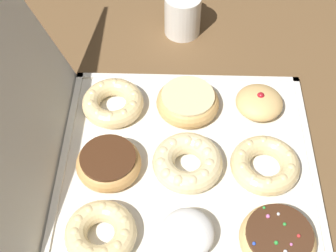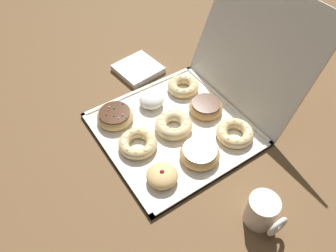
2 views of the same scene
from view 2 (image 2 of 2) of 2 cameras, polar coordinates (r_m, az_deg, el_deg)
The scene contains 14 objects.
ground_plane at distance 1.06m, azimuth 0.96°, elevation -0.84°, with size 3.00×3.00×0.00m, color brown.
donut_box at distance 1.05m, azimuth 0.97°, elevation -0.65°, with size 0.44×0.44×0.01m.
box_lid_open at distance 1.08m, azimuth 14.49°, elevation 12.68°, with size 0.44×0.41×0.01m, color silver.
sprinkle_donut_0 at distance 1.07m, azimuth -9.20°, elevation 1.74°, with size 0.12×0.12×0.04m.
cruller_donut_1 at distance 0.99m, azimuth -5.26°, elevation -3.03°, with size 0.12×0.12×0.04m.
jelly_filled_donut_2 at distance 0.92m, azimuth -1.03°, elevation -8.63°, with size 0.09×0.09×0.05m.
powdered_filled_donut_3 at distance 1.11m, azimuth -3.10°, elevation 4.51°, with size 0.08×0.08×0.05m.
cruller_donut_4 at distance 1.04m, azimuth 1.02°, elevation 0.49°, with size 0.12×0.12×0.04m.
glazed_ring_donut_5 at distance 0.97m, azimuth 5.64°, elevation -4.70°, with size 0.12×0.12×0.04m.
cruller_donut_6 at distance 1.17m, azimuth 2.66°, elevation 7.00°, with size 0.11×0.11×0.04m.
chocolate_frosted_donut_7 at distance 1.10m, azimuth 6.60°, elevation 3.34°, with size 0.11×0.11×0.04m.
cruller_donut_8 at distance 1.04m, azimuth 11.57°, elevation -1.18°, with size 0.12×0.12×0.04m.
coffee_mug at distance 0.88m, azimuth 16.12°, elevation -14.10°, with size 0.10×0.08×0.09m.
napkin_stack at distance 1.27m, azimuth -5.23°, elevation 9.86°, with size 0.15×0.15×0.02m, color white.
Camera 2 is at (0.56, -0.40, 0.80)m, focal length 35.05 mm.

